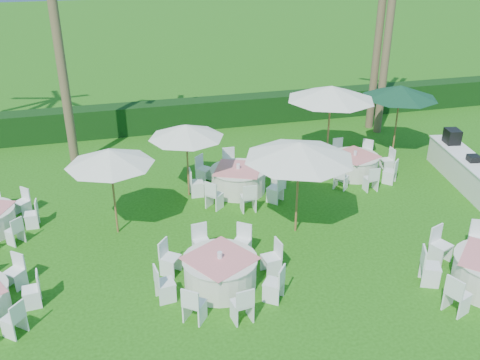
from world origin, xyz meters
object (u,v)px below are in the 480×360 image
at_px(umbrella_a, 110,157).
at_px(umbrella_d, 331,93).
at_px(umbrella_green, 400,92).
at_px(banquet_table_f, 354,164).
at_px(buffet_table, 464,168).
at_px(umbrella_c, 186,131).
at_px(banquet_table_b, 220,271).
at_px(umbrella_b, 299,151).
at_px(banquet_table_e, 238,179).

xyz_separation_m(umbrella_a, umbrella_d, (7.79, 3.21, 0.30)).
xyz_separation_m(umbrella_a, umbrella_green, (10.55, 3.25, 0.13)).
height_order(banquet_table_f, buffet_table, buffet_table).
distance_m(umbrella_c, buffet_table, 9.47).
height_order(banquet_table_f, umbrella_a, umbrella_a).
height_order(banquet_table_b, umbrella_c, umbrella_c).
bearing_deg(umbrella_c, banquet_table_b, -91.15).
bearing_deg(umbrella_a, buffet_table, 1.85).
distance_m(banquet_table_b, umbrella_green, 10.70).
bearing_deg(umbrella_green, umbrella_c, -169.86).
height_order(banquet_table_b, umbrella_b, umbrella_b).
bearing_deg(banquet_table_b, buffet_table, 21.12).
bearing_deg(banquet_table_e, banquet_table_b, -109.50).
height_order(banquet_table_b, banquet_table_f, banquet_table_b).
relative_size(banquet_table_b, umbrella_green, 1.15).
distance_m(banquet_table_b, umbrella_a, 4.38).
bearing_deg(banquet_table_e, umbrella_a, -157.44).
relative_size(banquet_table_b, umbrella_a, 1.25).
bearing_deg(umbrella_green, umbrella_d, -179.25).
bearing_deg(umbrella_d, buffet_table, -36.78).
height_order(banquet_table_f, umbrella_d, umbrella_d).
bearing_deg(umbrella_green, umbrella_b, -141.38).
bearing_deg(banquet_table_b, banquet_table_f, 40.41).
xyz_separation_m(banquet_table_b, buffet_table, (9.31, 3.60, 0.10)).
relative_size(banquet_table_e, umbrella_d, 1.01).
xyz_separation_m(banquet_table_f, umbrella_b, (-3.31, -3.10, 2.10)).
bearing_deg(umbrella_b, umbrella_d, 57.35).
relative_size(banquet_table_f, umbrella_c, 1.21).
bearing_deg(buffet_table, umbrella_d, 143.22).
bearing_deg(umbrella_c, banquet_table_e, -4.25).
height_order(umbrella_d, buffet_table, umbrella_d).
xyz_separation_m(banquet_table_b, banquet_table_e, (1.73, 4.88, 0.01)).
height_order(umbrella_b, umbrella_d, umbrella_d).
bearing_deg(umbrella_a, banquet_table_b, -54.82).
relative_size(umbrella_a, umbrella_d, 0.80).
relative_size(umbrella_b, umbrella_green, 1.10).
bearing_deg(umbrella_green, banquet_table_f, -149.08).
xyz_separation_m(banquet_table_b, umbrella_d, (5.52, 6.43, 2.21)).
distance_m(banquet_table_b, umbrella_c, 5.31).
relative_size(umbrella_a, umbrella_b, 0.83).
height_order(umbrella_b, umbrella_green, umbrella_b).
relative_size(umbrella_c, umbrella_d, 0.76).
height_order(umbrella_b, umbrella_c, umbrella_b).
distance_m(umbrella_b, umbrella_c, 3.97).
distance_m(umbrella_b, umbrella_green, 7.18).
bearing_deg(banquet_table_f, banquet_table_e, -177.25).
bearing_deg(umbrella_b, umbrella_a, 165.94).
relative_size(banquet_table_b, buffet_table, 0.75).
bearing_deg(banquet_table_b, umbrella_b, 36.64).
bearing_deg(umbrella_c, umbrella_b, -49.62).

